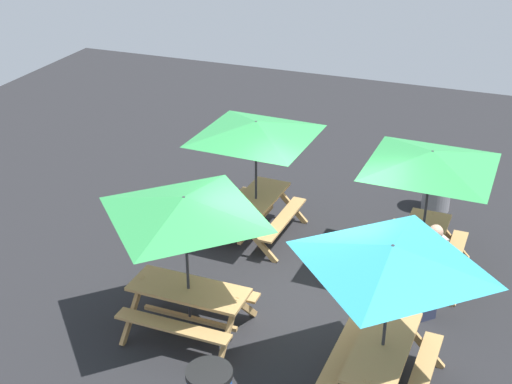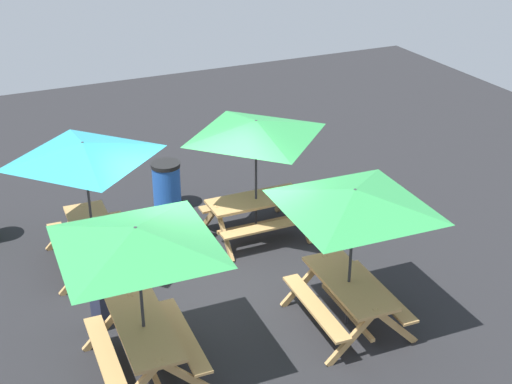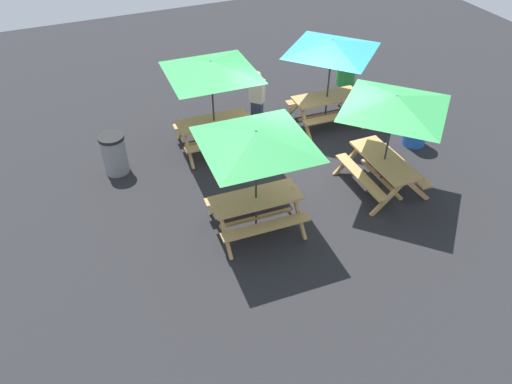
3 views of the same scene
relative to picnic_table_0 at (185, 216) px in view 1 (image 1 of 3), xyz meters
name	(u,v)px [view 1 (image 1 of 3)]	position (x,y,z in m)	size (l,w,h in m)	color
ground_plane	(304,302)	(-1.31, 1.42, -1.99)	(24.00, 24.00, 0.00)	#232326
picnic_table_0	(185,216)	(0.00, 0.00, 0.00)	(2.02, 2.02, 2.34)	tan
picnic_table_1	(256,138)	(-3.10, -0.11, 0.00)	(2.83, 2.83, 2.34)	tan
picnic_table_2	(391,267)	(0.25, 2.99, 0.00)	(2.07, 2.07, 2.34)	tan
picnic_table_3	(431,169)	(-2.89, 3.00, 0.00)	(2.83, 2.83, 2.34)	tan
trash_bin_gray	(437,187)	(-5.36, 2.92, -1.49)	(0.59, 0.59, 0.98)	gray
person_standing	(431,270)	(-1.61, 3.32, -1.10)	(0.41, 0.41, 1.67)	#2D334C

